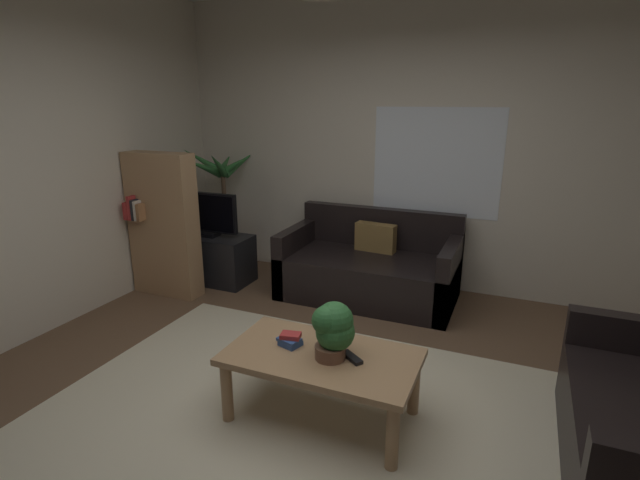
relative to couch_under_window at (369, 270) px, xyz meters
name	(u,v)px	position (x,y,z in m)	size (l,w,h in m)	color
floor	(301,417)	(0.19, -1.97, -0.28)	(4.87, 4.94, 0.02)	brown
rug	(286,435)	(0.19, -2.17, -0.27)	(3.17, 2.71, 0.01)	beige
wall_back	(407,144)	(0.19, 0.53, 1.18)	(4.99, 0.06, 2.90)	beige
window_pane	(436,163)	(0.49, 0.50, 1.01)	(1.23, 0.01, 1.05)	white
couch_under_window	(369,270)	(0.00, 0.00, 0.00)	(1.66, 0.88, 0.82)	black
coffee_table	(322,364)	(0.31, -1.92, 0.09)	(1.14, 0.63, 0.43)	#A87F56
book_on_table_0	(290,343)	(0.09, -1.90, 0.17)	(0.12, 0.10, 0.03)	#2D4C8C
book_on_table_1	(289,340)	(0.08, -1.90, 0.20)	(0.13, 0.10, 0.02)	#2D4C8C
book_on_table_2	(291,336)	(0.09, -1.89, 0.22)	(0.12, 0.08, 0.03)	#B22D2D
remote_on_table_0	(352,357)	(0.49, -1.91, 0.17)	(0.05, 0.16, 0.02)	black
potted_plant_on_table	(333,328)	(0.38, -1.92, 0.34)	(0.24, 0.24, 0.34)	brown
tv_stand	(210,258)	(-1.70, -0.25, -0.02)	(0.90, 0.44, 0.50)	black
tv	(206,214)	(-1.70, -0.27, 0.46)	(0.73, 0.16, 0.46)	black
potted_palm_corner	(224,213)	(-1.78, 0.17, 0.37)	(0.86, 0.89, 1.39)	#B77051
bookshelf_corner	(163,225)	(-1.88, -0.71, 0.43)	(0.70, 0.31, 1.40)	#A87F56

